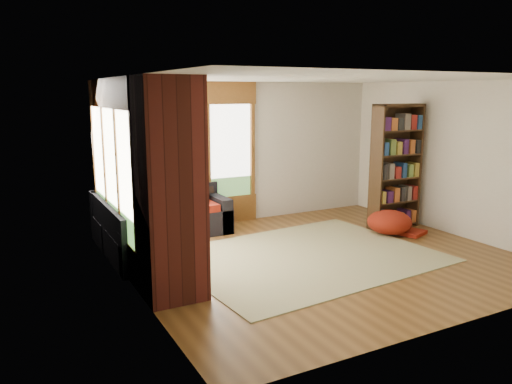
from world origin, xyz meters
name	(u,v)px	position (x,y,z in m)	size (l,w,h in m)	color
floor	(320,257)	(0.00, 0.00, 0.00)	(5.50, 5.50, 0.00)	brown
ceiling	(325,78)	(0.00, 0.00, 2.60)	(5.50, 5.50, 0.00)	white
wall_back	(245,153)	(0.00, 2.50, 1.30)	(5.50, 0.04, 2.60)	silver
wall_front	(467,205)	(0.00, -2.50, 1.30)	(5.50, 0.04, 2.60)	silver
wall_left	(132,188)	(-2.75, 0.00, 1.30)	(0.04, 5.00, 2.60)	silver
wall_right	(456,159)	(2.75, 0.00, 1.30)	(0.04, 5.00, 2.60)	silver
windows_back	(184,154)	(-1.20, 2.47, 1.35)	(2.82, 0.10, 1.90)	brown
windows_left	(112,170)	(-2.72, 1.20, 1.35)	(0.10, 2.62, 1.90)	brown
roller_blind	(101,136)	(-2.69, 2.03, 1.75)	(0.03, 0.72, 0.90)	#6D895C
brick_chimney	(170,190)	(-2.40, -0.35, 1.30)	(0.70, 0.70, 2.60)	#471914
sectional_sofa	(158,227)	(-1.95, 1.70, 0.30)	(2.20, 2.20, 0.80)	black
area_rug	(306,256)	(-0.18, 0.11, 0.01)	(3.72, 2.84, 0.01)	beige
bookshelf	(396,167)	(2.14, 0.76, 1.11)	(0.95, 0.32, 2.22)	#3B2513
pouf	(390,221)	(1.79, 0.48, 0.22)	(0.76, 0.76, 0.41)	maroon
dog_tan	(170,193)	(-1.66, 1.93, 0.79)	(0.97, 0.68, 0.49)	olive
dog_brindle	(159,209)	(-2.12, 1.04, 0.75)	(0.55, 0.83, 0.44)	black
throw_pillows	(156,197)	(-1.92, 1.85, 0.77)	(1.98, 1.68, 0.45)	black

